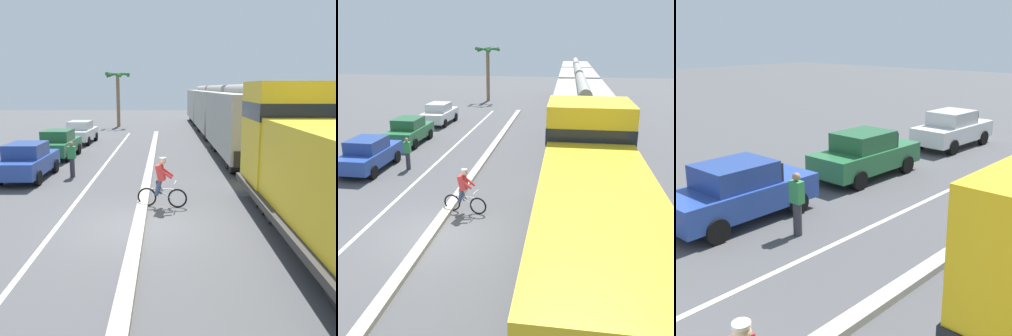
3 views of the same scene
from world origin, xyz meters
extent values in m
cube|color=#B2AD9E|center=(0.00, 6.00, 0.08)|extent=(0.36, 36.00, 0.16)
cube|color=silver|center=(-2.40, 6.00, 0.00)|extent=(0.14, 36.00, 0.01)
cube|color=#28479E|center=(-5.32, 6.23, 0.67)|extent=(1.71, 4.21, 0.70)
cube|color=navy|center=(-5.32, 6.08, 1.32)|extent=(1.51, 1.91, 0.60)
cube|color=#1E232D|center=(-5.31, 7.08, 1.27)|extent=(1.43, 0.12, 0.51)
cylinder|color=black|center=(-6.12, 7.53, 0.32)|extent=(0.22, 0.64, 0.64)
cylinder|color=black|center=(-4.50, 7.53, 0.32)|extent=(0.22, 0.64, 0.64)
cylinder|color=black|center=(-6.13, 4.93, 0.32)|extent=(0.22, 0.64, 0.64)
cylinder|color=black|center=(-4.51, 4.92, 0.32)|extent=(0.22, 0.64, 0.64)
cube|color=#286B3D|center=(-5.36, 11.57, 0.67)|extent=(1.75, 4.22, 0.70)
cube|color=#225B34|center=(-5.36, 11.42, 1.32)|extent=(1.52, 1.92, 0.60)
cube|color=#1E232D|center=(-5.35, 12.42, 1.27)|extent=(1.43, 0.14, 0.51)
cylinder|color=black|center=(-6.15, 12.88, 0.32)|extent=(0.23, 0.64, 0.64)
cylinder|color=black|center=(-4.53, 12.86, 0.32)|extent=(0.23, 0.64, 0.64)
cylinder|color=black|center=(-6.18, 10.28, 0.32)|extent=(0.23, 0.64, 0.64)
cylinder|color=black|center=(-4.57, 10.26, 0.32)|extent=(0.23, 0.64, 0.64)
cube|color=silver|center=(-5.38, 17.69, 0.67)|extent=(1.83, 4.25, 0.70)
cube|color=beige|center=(-5.38, 17.54, 1.32)|extent=(1.56, 1.95, 0.60)
cube|color=#1E232D|center=(-5.35, 18.54, 1.27)|extent=(1.43, 0.17, 0.51)
cylinder|color=black|center=(-6.14, 19.02, 0.32)|extent=(0.24, 0.65, 0.64)
cylinder|color=black|center=(-4.53, 18.96, 0.32)|extent=(0.24, 0.65, 0.64)
cylinder|color=black|center=(-6.23, 16.41, 0.32)|extent=(0.24, 0.65, 0.64)
cylinder|color=black|center=(-4.61, 16.36, 0.32)|extent=(0.24, 0.65, 0.64)
sphere|color=beige|center=(0.69, 1.90, 1.59)|extent=(0.22, 0.22, 0.22)
cylinder|color=white|center=(0.69, 1.90, 1.69)|extent=(0.22, 0.22, 0.05)
cylinder|color=#33333D|center=(-3.45, 6.54, 0.42)|extent=(0.22, 0.22, 0.85)
cube|color=#338C4C|center=(-3.45, 6.54, 1.13)|extent=(0.34, 0.22, 0.56)
sphere|color=#9E7051|center=(-3.45, 6.54, 1.52)|extent=(0.20, 0.20, 0.20)
camera|label=1|loc=(0.77, -10.96, 4.00)|focal=42.00mm
camera|label=2|loc=(4.25, -11.25, 6.17)|focal=42.00mm
camera|label=3|loc=(4.55, -0.72, 4.79)|focal=50.00mm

